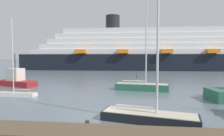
{
  "coord_description": "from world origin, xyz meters",
  "views": [
    {
      "loc": [
        2.52,
        -12.97,
        4.27
      ],
      "look_at": [
        0.0,
        9.85,
        2.92
      ],
      "focal_mm": 30.95,
      "sensor_mm": 36.0,
      "label": 1
    }
  ],
  "objects_px": {
    "fishing_boat_1": "(16,80)",
    "channel_buoy_0": "(137,81)",
    "cruise_ship": "(163,52)",
    "sailboat_1": "(142,86)",
    "sailboat_3": "(149,114)",
    "sailboat_0": "(17,92)"
  },
  "relations": [
    {
      "from": "sailboat_1",
      "to": "sailboat_3",
      "type": "xyz_separation_m",
      "value": [
        -0.01,
        -11.94,
        -0.1
      ]
    },
    {
      "from": "fishing_boat_1",
      "to": "cruise_ship",
      "type": "relative_size",
      "value": 0.07
    },
    {
      "from": "sailboat_0",
      "to": "sailboat_3",
      "type": "xyz_separation_m",
      "value": [
        13.63,
        -6.81,
        0.11
      ]
    },
    {
      "from": "channel_buoy_0",
      "to": "cruise_ship",
      "type": "relative_size",
      "value": 0.02
    },
    {
      "from": "sailboat_0",
      "to": "sailboat_1",
      "type": "bearing_deg",
      "value": -156.21
    },
    {
      "from": "sailboat_1",
      "to": "fishing_boat_1",
      "type": "bearing_deg",
      "value": -177.02
    },
    {
      "from": "sailboat_3",
      "to": "fishing_boat_1",
      "type": "xyz_separation_m",
      "value": [
        -18.03,
        13.68,
        0.4
      ]
    },
    {
      "from": "sailboat_0",
      "to": "channel_buoy_0",
      "type": "height_order",
      "value": "sailboat_0"
    },
    {
      "from": "sailboat_0",
      "to": "channel_buoy_0",
      "type": "bearing_deg",
      "value": -135.77
    },
    {
      "from": "sailboat_1",
      "to": "cruise_ship",
      "type": "bearing_deg",
      "value": 86.67
    },
    {
      "from": "cruise_ship",
      "to": "sailboat_1",
      "type": "bearing_deg",
      "value": -102.65
    },
    {
      "from": "sailboat_0",
      "to": "fishing_boat_1",
      "type": "distance_m",
      "value": 8.17
    },
    {
      "from": "fishing_boat_1",
      "to": "channel_buoy_0",
      "type": "distance_m",
      "value": 18.13
    },
    {
      "from": "sailboat_0",
      "to": "cruise_ship",
      "type": "height_order",
      "value": "cruise_ship"
    },
    {
      "from": "sailboat_0",
      "to": "sailboat_1",
      "type": "height_order",
      "value": "sailboat_1"
    },
    {
      "from": "sailboat_3",
      "to": "fishing_boat_1",
      "type": "bearing_deg",
      "value": 156.25
    },
    {
      "from": "channel_buoy_0",
      "to": "cruise_ship",
      "type": "distance_m",
      "value": 35.64
    },
    {
      "from": "sailboat_0",
      "to": "cruise_ship",
      "type": "bearing_deg",
      "value": -112.72
    },
    {
      "from": "sailboat_3",
      "to": "sailboat_0",
      "type": "bearing_deg",
      "value": 166.89
    },
    {
      "from": "sailboat_1",
      "to": "sailboat_3",
      "type": "height_order",
      "value": "sailboat_1"
    },
    {
      "from": "cruise_ship",
      "to": "fishing_boat_1",
      "type": "bearing_deg",
      "value": -125.27
    },
    {
      "from": "sailboat_0",
      "to": "channel_buoy_0",
      "type": "distance_m",
      "value": 17.42
    }
  ]
}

